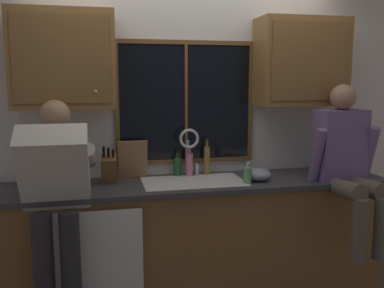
# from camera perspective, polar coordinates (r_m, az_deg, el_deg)

# --- Properties ---
(back_wall) EXTENTS (5.46, 0.12, 2.55)m
(back_wall) POSITION_cam_1_polar(r_m,az_deg,el_deg) (3.59, -1.06, 1.72)
(back_wall) COLOR silver
(back_wall) RESTS_ON floor
(window_glass) EXTENTS (1.10, 0.02, 0.95)m
(window_glass) POSITION_cam_1_polar(r_m,az_deg,el_deg) (3.50, -0.87, 5.65)
(window_glass) COLOR black
(window_frame_top) EXTENTS (1.17, 0.02, 0.04)m
(window_frame_top) POSITION_cam_1_polar(r_m,az_deg,el_deg) (3.50, -0.85, 13.72)
(window_frame_top) COLOR brown
(window_frame_bottom) EXTENTS (1.17, 0.02, 0.04)m
(window_frame_bottom) POSITION_cam_1_polar(r_m,az_deg,el_deg) (3.55, -0.81, -2.31)
(window_frame_bottom) COLOR brown
(window_frame_left) EXTENTS (0.03, 0.02, 0.95)m
(window_frame_left) POSITION_cam_1_polar(r_m,az_deg,el_deg) (3.42, -10.22, 5.44)
(window_frame_left) COLOR brown
(window_frame_right) EXTENTS (0.03, 0.02, 0.95)m
(window_frame_right) POSITION_cam_1_polar(r_m,az_deg,el_deg) (3.65, 7.97, 5.69)
(window_frame_right) COLOR brown
(window_mullion_center) EXTENTS (0.02, 0.02, 0.95)m
(window_mullion_center) POSITION_cam_1_polar(r_m,az_deg,el_deg) (3.49, -0.83, 5.64)
(window_mullion_center) COLOR brown
(lower_cabinet_run) EXTENTS (3.06, 0.58, 0.88)m
(lower_cabinet_run) POSITION_cam_1_polar(r_m,az_deg,el_deg) (3.47, 0.16, -12.83)
(lower_cabinet_run) COLOR brown
(lower_cabinet_run) RESTS_ON floor
(countertop) EXTENTS (3.12, 0.62, 0.04)m
(countertop) POSITION_cam_1_polar(r_m,az_deg,el_deg) (3.30, 0.24, -5.52)
(countertop) COLOR #38383D
(countertop) RESTS_ON lower_cabinet_run
(dishwasher_front) EXTENTS (0.60, 0.02, 0.74)m
(dishwasher_front) POSITION_cam_1_polar(r_m,az_deg,el_deg) (3.09, -12.44, -15.44)
(dishwasher_front) COLOR white
(upper_cabinet_left) EXTENTS (0.74, 0.36, 0.72)m
(upper_cabinet_left) POSITION_cam_1_polar(r_m,az_deg,el_deg) (3.28, -17.13, 10.92)
(upper_cabinet_left) COLOR olive
(upper_cabinet_right) EXTENTS (0.74, 0.36, 0.72)m
(upper_cabinet_right) POSITION_cam_1_polar(r_m,az_deg,el_deg) (3.66, 14.68, 10.75)
(upper_cabinet_right) COLOR olive
(sink) EXTENTS (0.80, 0.46, 0.21)m
(sink) POSITION_cam_1_polar(r_m,az_deg,el_deg) (3.33, 0.19, -6.77)
(sink) COLOR silver
(sink) RESTS_ON lower_cabinet_run
(faucet) EXTENTS (0.18, 0.09, 0.40)m
(faucet) POSITION_cam_1_polar(r_m,az_deg,el_deg) (3.43, -0.35, -0.32)
(faucet) COLOR silver
(faucet) RESTS_ON countertop
(person_standing) EXTENTS (0.53, 0.68, 1.58)m
(person_standing) POSITION_cam_1_polar(r_m,az_deg,el_deg) (2.92, -18.09, -6.50)
(person_standing) COLOR #262628
(person_standing) RESTS_ON floor
(person_sitting_on_counter) EXTENTS (0.54, 0.61, 1.26)m
(person_sitting_on_counter) POSITION_cam_1_polar(r_m,az_deg,el_deg) (3.48, 20.39, -1.92)
(person_sitting_on_counter) COLOR #595147
(person_sitting_on_counter) RESTS_ON countertop
(knife_block) EXTENTS (0.12, 0.18, 0.32)m
(knife_block) POSITION_cam_1_polar(r_m,az_deg,el_deg) (3.30, -11.30, -3.41)
(knife_block) COLOR brown
(knife_block) RESTS_ON countertop
(cutting_board) EXTENTS (0.24, 0.09, 0.31)m
(cutting_board) POSITION_cam_1_polar(r_m,az_deg,el_deg) (3.42, -8.10, -2.11)
(cutting_board) COLOR #997047
(cutting_board) RESTS_ON countertop
(mixing_bowl) EXTENTS (0.20, 0.20, 0.10)m
(mixing_bowl) POSITION_cam_1_polar(r_m,az_deg,el_deg) (3.38, 9.02, -4.14)
(mixing_bowl) COLOR #8C99A8
(mixing_bowl) RESTS_ON countertop
(soap_dispenser) EXTENTS (0.06, 0.07, 0.17)m
(soap_dispenser) POSITION_cam_1_polar(r_m,az_deg,el_deg) (3.27, 7.61, -4.20)
(soap_dispenser) COLOR #59A566
(soap_dispenser) RESTS_ON countertop
(bottle_green_glass) EXTENTS (0.06, 0.06, 0.20)m
(bottle_green_glass) POSITION_cam_1_polar(r_m,az_deg,el_deg) (3.50, -2.00, -2.98)
(bottle_green_glass) COLOR #1E592D
(bottle_green_glass) RESTS_ON countertop
(bottle_tall_clear) EXTENTS (0.05, 0.05, 0.31)m
(bottle_tall_clear) POSITION_cam_1_polar(r_m,az_deg,el_deg) (3.52, 2.04, -2.17)
(bottle_tall_clear) COLOR olive
(bottle_tall_clear) RESTS_ON countertop
(bottle_amber_small) EXTENTS (0.06, 0.06, 0.25)m
(bottle_amber_small) POSITION_cam_1_polar(r_m,az_deg,el_deg) (3.48, -0.39, -2.72)
(bottle_amber_small) COLOR pink
(bottle_amber_small) RESTS_ON countertop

